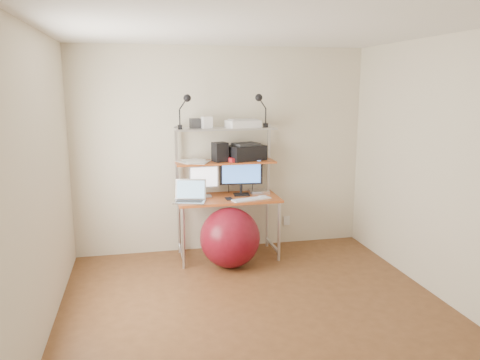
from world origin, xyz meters
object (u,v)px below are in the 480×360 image
at_px(monitor_silver, 204,179).
at_px(printer, 246,152).
at_px(laptop, 190,197).
at_px(exercise_ball, 230,238).
at_px(monitor_black, 241,174).

relative_size(monitor_silver, printer, 0.78).
height_order(monitor_silver, laptop, monitor_silver).
bearing_deg(laptop, exercise_ball, -10.32).
xyz_separation_m(monitor_silver, printer, (0.52, 0.06, 0.30)).
distance_m(monitor_black, exercise_ball, 0.80).
bearing_deg(monitor_silver, printer, 5.03).
height_order(monitor_black, laptop, monitor_black).
height_order(monitor_silver, monitor_black, monitor_black).
xyz_separation_m(monitor_black, exercise_ball, (-0.22, -0.40, -0.66)).
relative_size(monitor_black, exercise_ball, 0.75).
bearing_deg(monitor_black, monitor_silver, -177.09).
relative_size(monitor_silver, exercise_ball, 0.58).
xyz_separation_m(monitor_black, printer, (0.08, 0.08, 0.25)).
bearing_deg(printer, laptop, -177.86).
height_order(laptop, exercise_ball, laptop).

